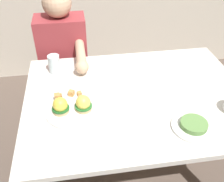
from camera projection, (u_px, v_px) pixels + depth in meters
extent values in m
plane|color=brown|center=(131.00, 177.00, 1.84)|extent=(6.00, 6.00, 0.00)
cube|color=white|center=(138.00, 97.00, 1.40)|extent=(1.20, 0.90, 0.03)
cube|color=#4C6BB7|center=(160.00, 153.00, 1.08)|extent=(1.20, 0.06, 0.00)
cube|color=#4C6BB7|center=(124.00, 58.00, 1.71)|extent=(1.20, 0.06, 0.00)
cube|color=brown|center=(47.00, 110.00, 1.87)|extent=(0.06, 0.06, 0.71)
cube|color=brown|center=(192.00, 96.00, 2.01)|extent=(0.06, 0.06, 0.71)
cylinder|color=white|center=(73.00, 110.00, 1.28)|extent=(0.27, 0.27, 0.01)
cylinder|color=tan|center=(61.00, 110.00, 1.26)|extent=(0.08, 0.08, 0.02)
cylinder|color=#236028|center=(61.00, 108.00, 1.25)|extent=(0.08, 0.08, 0.01)
sphere|color=yellow|center=(60.00, 105.00, 1.24)|extent=(0.07, 0.07, 0.07)
cylinder|color=tan|center=(84.00, 108.00, 1.27)|extent=(0.08, 0.08, 0.02)
cylinder|color=#286B2D|center=(84.00, 106.00, 1.27)|extent=(0.08, 0.08, 0.01)
sphere|color=#F7DB56|center=(83.00, 102.00, 1.25)|extent=(0.07, 0.07, 0.07)
cube|color=tan|center=(79.00, 94.00, 1.36)|extent=(0.03, 0.03, 0.02)
cube|color=#AD7038|center=(59.00, 98.00, 1.32)|extent=(0.03, 0.03, 0.03)
cube|color=tan|center=(71.00, 93.00, 1.36)|extent=(0.04, 0.04, 0.03)
cube|color=tan|center=(57.00, 97.00, 1.33)|extent=(0.03, 0.03, 0.03)
cube|color=silver|center=(173.00, 60.00, 1.68)|extent=(0.10, 0.08, 0.00)
cube|color=silver|center=(185.00, 63.00, 1.65)|extent=(0.04, 0.04, 0.00)
cylinder|color=silver|center=(54.00, 64.00, 1.54)|extent=(0.07, 0.07, 0.11)
cylinder|color=silver|center=(55.00, 68.00, 1.56)|extent=(0.06, 0.06, 0.05)
cylinder|color=white|center=(193.00, 127.00, 1.19)|extent=(0.20, 0.20, 0.01)
cylinder|color=#66934C|center=(194.00, 124.00, 1.18)|extent=(0.12, 0.12, 0.02)
cylinder|color=#33333D|center=(58.00, 111.00, 2.06)|extent=(0.11, 0.11, 0.45)
cylinder|color=#33333D|center=(81.00, 109.00, 2.09)|extent=(0.11, 0.11, 0.45)
cube|color=#993338|center=(63.00, 51.00, 1.87)|extent=(0.34, 0.20, 0.50)
sphere|color=#DBAD89|center=(57.00, 3.00, 1.66)|extent=(0.19, 0.19, 0.19)
cylinder|color=#DBAD89|center=(81.00, 54.00, 1.62)|extent=(0.06, 0.30, 0.06)
sphere|color=#DBAD89|center=(82.00, 67.00, 1.51)|extent=(0.08, 0.08, 0.08)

